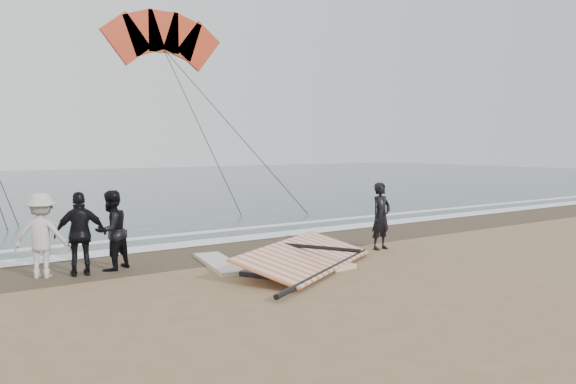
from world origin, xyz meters
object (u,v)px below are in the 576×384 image
(board_white, at_px, (308,260))
(sail_rig, at_px, (300,259))
(man_main, at_px, (381,216))
(board_cream, at_px, (220,263))

(board_white, bearing_deg, sail_rig, -148.80)
(man_main, bearing_deg, board_cream, 164.95)
(board_white, height_order, board_cream, same)
(board_cream, bearing_deg, board_white, -12.76)
(board_cream, height_order, sail_rig, sail_rig)
(board_white, distance_m, sail_rig, 0.71)
(man_main, height_order, sail_rig, man_main)
(board_cream, bearing_deg, man_main, 2.92)
(sail_rig, bearing_deg, man_main, 11.68)
(man_main, relative_size, board_white, 0.73)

